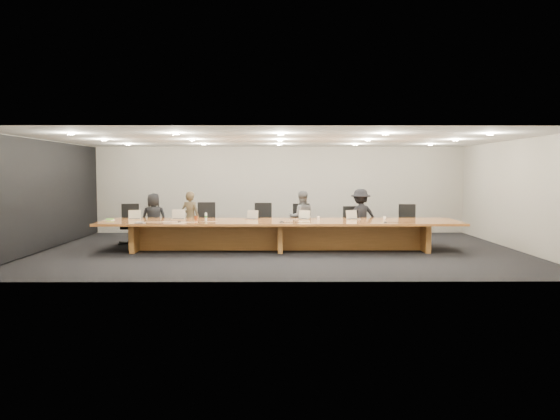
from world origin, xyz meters
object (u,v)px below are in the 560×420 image
object	(u,v)px
laptop_c	(251,215)
paper_cup_near	(318,218)
chair_left	(207,223)
paper_cup_far	(385,218)
person_b	(190,218)
mic_right	(386,222)
chair_far_right	(408,224)
person_a	(154,219)
amber_mug	(196,218)
chair_mid_right	(301,223)
person_d	(361,216)
laptop_a	(135,215)
laptop_b	(178,214)
mic_center	(282,222)
chair_far_left	(130,224)
chair_mid_left	(263,223)
chair_right	(352,225)
laptop_d	(303,215)
av_box	(140,223)
laptop_e	(354,215)
mic_left	(180,221)
water_bottle	(206,217)
conference_table	(280,230)
person_c	(302,217)

from	to	relation	value
laptop_c	paper_cup_near	size ratio (longest dim) A/B	3.40
chair_left	paper_cup_far	size ratio (longest dim) A/B	15.02
person_b	mic_right	world-z (taller)	person_b
chair_far_right	person_a	world-z (taller)	person_a
amber_mug	paper_cup_near	bearing A→B (deg)	0.32
person_a	amber_mug	distance (m)	1.64
chair_mid_right	person_d	size ratio (longest dim) A/B	0.74
person_d	laptop_a	xyz separation A→B (m)	(-6.01, -0.83, 0.12)
laptop_b	mic_center	world-z (taller)	laptop_b
chair_far_left	chair_far_right	bearing A→B (deg)	-10.15
chair_mid_left	person_a	distance (m)	3.00
person_a	laptop_a	distance (m)	0.85
laptop_c	chair_far_right	bearing A→B (deg)	30.38
chair_far_right	chair_right	bearing A→B (deg)	-173.18
person_a	laptop_a	size ratio (longest dim) A/B	4.48
amber_mug	mic_center	distance (m)	2.29
laptop_d	av_box	size ratio (longest dim) A/B	1.41
person_a	person_d	bearing A→B (deg)	172.20
laptop_c	mic_right	distance (m)	3.45
chair_mid_right	laptop_e	size ratio (longest dim) A/B	3.61
laptop_e	amber_mug	size ratio (longest dim) A/B	2.87
chair_mid_left	laptop_e	distance (m)	2.55
chair_far_right	av_box	xyz separation A→B (m)	(-6.89, -1.97, 0.21)
laptop_e	mic_left	bearing A→B (deg)	167.71
chair_far_left	laptop_c	bearing A→B (deg)	-23.34
laptop_b	av_box	distance (m)	1.33
av_box	mic_right	bearing A→B (deg)	12.15
chair_left	laptop_a	world-z (taller)	chair_left
laptop_e	laptop_d	bearing A→B (deg)	157.93
person_a	mic_left	distance (m)	1.78
laptop_c	laptop_d	size ratio (longest dim) A/B	1.00
laptop_d	chair_left	bearing A→B (deg)	-174.12
paper_cup_far	av_box	world-z (taller)	paper_cup_far
chair_far_right	laptop_c	world-z (taller)	chair_far_right
person_a	mic_left	world-z (taller)	person_a
laptop_c	laptop_e	bearing A→B (deg)	18.68
av_box	mic_center	world-z (taller)	same
water_bottle	paper_cup_near	xyz separation A→B (m)	(2.87, 0.14, -0.05)
conference_table	person_b	xyz separation A→B (m)	(-2.46, 1.25, 0.20)
paper_cup_near	mic_left	bearing A→B (deg)	-171.46
chair_right	chair_far_right	world-z (taller)	chair_far_right
person_b	paper_cup_far	xyz separation A→B (m)	(5.18, -0.90, 0.06)
person_d	mic_right	bearing A→B (deg)	87.43
av_box	person_d	bearing A→B (deg)	29.82
conference_table	chair_mid_right	xyz separation A→B (m)	(0.59, 1.26, 0.04)
chair_mid_right	chair_right	xyz separation A→B (m)	(1.41, 0.04, -0.04)
laptop_a	person_b	bearing A→B (deg)	19.49
chair_mid_right	laptop_b	xyz separation A→B (m)	(-3.23, -0.87, 0.32)
person_c	water_bottle	bearing A→B (deg)	18.79
amber_mug	mic_left	size ratio (longest dim) A/B	0.90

